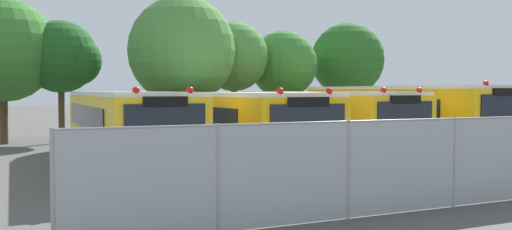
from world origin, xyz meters
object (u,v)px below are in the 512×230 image
Objects in this scene: school_bus_3 at (398,116)px; traffic_cone at (452,182)px; tree_0 at (3,47)px; school_bus_1 at (229,123)px; tree_5 at (348,59)px; school_bus_2 at (318,120)px; school_bus_0 at (125,125)px; tree_3 at (232,57)px; tree_1 at (65,58)px; tree_2 at (180,49)px; tree_4 at (282,65)px.

traffic_cone is (-4.45, -7.53, -1.20)m from school_bus_3.
school_bus_1 is at bearing -55.19° from tree_0.
school_bus_3 is 1.69× the size of tree_5.
school_bus_3 is (3.65, -0.04, 0.11)m from school_bus_2.
tree_5 is at bearing 0.28° from tree_0.
tree_3 reaches higher than school_bus_0.
tree_5 is at bearing -111.74° from school_bus_3.
tree_1 reaches higher than school_bus_1.
tree_2 is at bearing -168.46° from tree_5.
school_bus_0 reaches higher than traffic_cone.
tree_3 is (3.75, 9.14, 2.87)m from school_bus_1.
tree_1 is (2.61, -0.38, -0.46)m from tree_0.
school_bus_0 is at bearing -117.68° from tree_2.
tree_3 is at bearing -4.32° from tree_1.
tree_4 reaches higher than school_bus_1.
school_bus_0 is 20.56× the size of traffic_cone.
tree_5 is (15.10, 10.04, 3.00)m from school_bus_0.
tree_0 is 0.96× the size of tree_2.
tree_0 is at bearing 119.46° from traffic_cone.
tree_2 is (4.08, 7.79, 3.08)m from school_bus_0.
school_bus_0 is 1.78× the size of tree_4.
school_bus_2 is at bearing -109.12° from tree_4.
tree_2 is 1.16× the size of tree_3.
tree_4 is at bearing 7.74° from tree_3.
tree_2 reaches higher than tree_3.
tree_3 is (8.18, -0.62, 0.22)m from tree_1.
school_bus_2 is 3.65m from school_bus_3.
tree_0 reaches higher than tree_5.
tree_2 is 11.24m from tree_5.
school_bus_1 is 1.16× the size of school_bus_2.
tree_0 is at bearing -33.22° from school_bus_3.
school_bus_1 is 2.04× the size of tree_1.
tree_2 is at bearing -68.29° from school_bus_2.
tree_1 is at bearing 160.52° from tree_2.
tree_0 reaches higher than school_bus_1.
tree_5 reaches higher than tree_3.
school_bus_0 is 3.48m from school_bus_1.
tree_1 is 0.89× the size of tree_5.
tree_0 is 2.67m from tree_1.
tree_2 reaches higher than school_bus_1.
school_bus_0 is 1.78× the size of tree_1.
tree_2 is at bearing -117.65° from school_bus_0.
tree_4 is 0.89× the size of tree_5.
tree_1 reaches higher than school_bus_2.
traffic_cone is at bearing -93.16° from tree_3.
tree_4 is 4.81m from tree_5.
school_bus_0 reaches higher than school_bus_1.
tree_3 reaches higher than school_bus_2.
tree_0 is (-3.56, 9.95, 3.11)m from school_bus_0.
school_bus_1 is at bearing -112.31° from tree_3.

